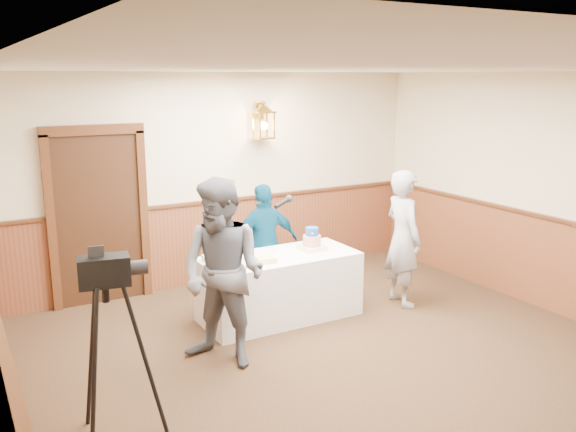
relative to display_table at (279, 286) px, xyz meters
name	(u,v)px	position (x,y,z in m)	size (l,w,h in m)	color
ground	(376,389)	(-0.06, -1.90, -0.38)	(7.00, 7.00, 0.00)	black
room_shell	(346,215)	(-0.11, -1.45, 1.15)	(6.02, 7.02, 2.81)	beige
display_table	(279,286)	(0.00, 0.00, 0.00)	(1.80, 0.80, 0.75)	white
tiered_cake	(312,241)	(0.44, 0.01, 0.48)	(0.27, 0.27, 0.27)	#F0E8B4
sheet_cake_yellow	(262,260)	(-0.30, -0.14, 0.41)	(0.29, 0.22, 0.06)	#FFFA98
sheet_cake_green	(216,258)	(-0.72, 0.15, 0.41)	(0.27, 0.21, 0.06)	#A8E6A2
interviewer	(223,274)	(-1.02, -0.75, 0.54)	(1.59, 1.12, 1.83)	#53555D
baker	(403,238)	(1.52, -0.34, 0.46)	(0.61, 0.40, 1.66)	gray
assistant_p	(265,244)	(0.10, 0.55, 0.37)	(0.87, 0.36, 1.48)	navy
tv_camera_rig	(110,362)	(-2.29, -1.56, 0.29)	(0.58, 0.54, 1.48)	black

